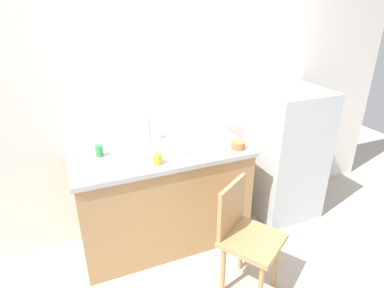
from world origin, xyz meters
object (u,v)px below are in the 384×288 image
(refrigerator, at_px, (286,154))
(cup_green, at_px, (99,151))
(cup_yellow, at_px, (157,159))
(dish_tray, at_px, (166,151))
(terracotta_bowl, at_px, (238,145))
(chair, at_px, (245,234))

(refrigerator, distance_m, cup_green, 1.82)
(cup_yellow, bearing_deg, cup_green, 140.97)
(cup_green, bearing_deg, dish_tray, -17.39)
(terracotta_bowl, bearing_deg, dish_tray, 166.30)
(refrigerator, xyz_separation_m, cup_yellow, (-1.40, -0.20, 0.30))
(dish_tray, bearing_deg, chair, -62.32)
(chair, bearing_deg, dish_tray, 85.22)
(dish_tray, relative_size, cup_yellow, 3.33)
(chair, distance_m, terracotta_bowl, 0.75)
(refrigerator, relative_size, dish_tray, 4.70)
(terracotta_bowl, height_order, cup_green, cup_green)
(terracotta_bowl, relative_size, cup_yellow, 1.48)
(refrigerator, height_order, terracotta_bowl, refrigerator)
(refrigerator, height_order, chair, refrigerator)
(refrigerator, xyz_separation_m, dish_tray, (-1.28, -0.04, 0.28))
(cup_yellow, bearing_deg, refrigerator, 7.97)
(chair, xyz_separation_m, cup_green, (-0.88, 0.86, 0.46))
(terracotta_bowl, bearing_deg, cup_yellow, -179.07)
(dish_tray, relative_size, terracotta_bowl, 2.25)
(terracotta_bowl, bearing_deg, chair, -112.69)
(cup_green, relative_size, cup_yellow, 1.15)
(cup_green, bearing_deg, cup_yellow, -39.03)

